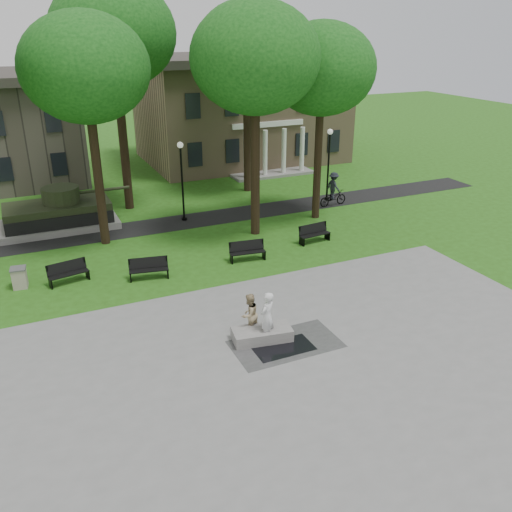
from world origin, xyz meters
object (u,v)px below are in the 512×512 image
at_px(skateboarder, 267,317).
at_px(trash_bin, 19,278).
at_px(friend_watching, 249,314).
at_px(park_bench_0, 68,272).
at_px(concrete_block, 262,334).
at_px(cyclist, 333,192).

height_order(skateboarder, trash_bin, skateboarder).
relative_size(friend_watching, park_bench_0, 0.90).
height_order(concrete_block, friend_watching, friend_watching).
bearing_deg(park_bench_0, concrete_block, -65.14).
xyz_separation_m(skateboarder, trash_bin, (-8.21, 8.57, -0.52)).
relative_size(cyclist, park_bench_0, 1.20).
xyz_separation_m(friend_watching, trash_bin, (-7.78, 7.91, -0.37)).
bearing_deg(cyclist, friend_watching, 131.53).
height_order(concrete_block, trash_bin, trash_bin).
bearing_deg(park_bench_0, cyclist, 4.11).
height_order(friend_watching, park_bench_0, friend_watching).
bearing_deg(skateboarder, cyclist, -163.24).
bearing_deg(park_bench_0, friend_watching, -64.35).
height_order(skateboarder, friend_watching, skateboarder).
bearing_deg(friend_watching, cyclist, -158.53).
bearing_deg(park_bench_0, trash_bin, 158.64).
bearing_deg(cyclist, trash_bin, 97.17).
xyz_separation_m(concrete_block, cyclist, (11.09, 12.89, 0.66)).
bearing_deg(friend_watching, trash_bin, -71.34).
height_order(concrete_block, park_bench_0, park_bench_0).
distance_m(concrete_block, friend_watching, 0.88).
relative_size(friend_watching, trash_bin, 1.74).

